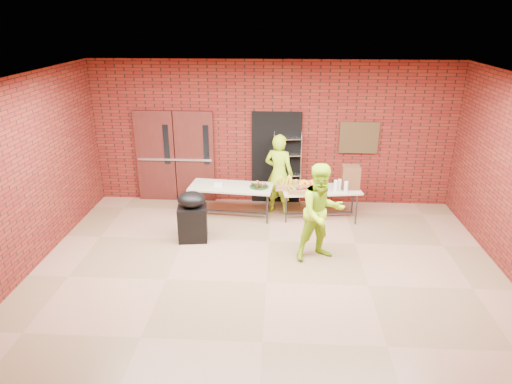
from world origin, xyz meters
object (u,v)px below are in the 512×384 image
Objects in this scene: table_right at (321,191)px; covered_grill at (192,216)px; volunteer_woman at (279,174)px; volunteer_man at (321,213)px; coffee_dispenser at (351,177)px; table_left at (231,189)px; wire_rack at (287,169)px.

table_right is 1.73× the size of covered_grill.
volunteer_woman is 2.12m from volunteer_man.
volunteer_man is (-0.13, -1.70, 0.27)m from table_right.
coffee_dispenser is 1.95m from volunteer_man.
volunteer_man is (0.75, -1.98, 0.00)m from volunteer_woman.
table_left is at bearing 52.16° from covered_grill.
covered_grill is at bearing 63.02° from volunteer_woman.
table_right is 2.76m from covered_grill.
table_right is at bearing 7.26° from table_left.
volunteer_man is (0.57, -2.44, 0.04)m from wire_rack.
volunteer_man is (-0.74, -1.80, -0.03)m from coffee_dispenser.
coffee_dispenser is (2.49, 0.16, 0.25)m from table_left.
table_left is at bearing 173.57° from table_right.
volunteer_man is at bearing -37.53° from table_left.
covered_grill is (-2.51, -1.13, -0.12)m from table_right.
table_left reaches higher than table_right.
volunteer_woman is (1.00, 0.33, 0.23)m from table_left.
covered_grill is at bearing -114.68° from table_left.
table_right is at bearing 16.73° from covered_grill.
table_left is 1.82× the size of covered_grill.
table_left is 1.02× the size of volunteer_woman.
volunteer_man is (2.38, -0.57, 0.39)m from covered_grill.
covered_grill is (-3.13, -1.23, -0.41)m from coffee_dispenser.
wire_rack is 2.50m from volunteer_man.
wire_rack is 2.63m from covered_grill.
volunteer_woman is (-0.18, -0.46, 0.04)m from wire_rack.
table_left is at bearing -155.00° from wire_rack.
table_right is at bearing 63.81° from volunteer_man.
volunteer_woman is at bearing 24.19° from table_left.
table_left is 1.88m from table_right.
coffee_dispenser is at bearing -34.67° from wire_rack.
volunteer_man reaches higher than table_left.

